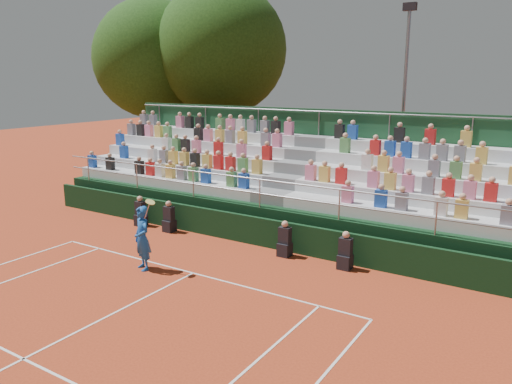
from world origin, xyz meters
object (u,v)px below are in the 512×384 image
Objects in this scene: tennis_player at (142,238)px; tree_east at (221,50)px; tree_west at (153,59)px; floodlight_mast at (405,89)px.

tennis_player is 17.13m from tree_east.
tree_east is (-7.33, 14.16, 6.27)m from tennis_player.
tree_west is 4.51m from tree_east.
tree_west reaches higher than tennis_player.
tree_east is 11.18m from floodlight_mast.
tree_east is (4.33, 1.17, 0.48)m from tree_west.
tree_west is (-11.65, 12.99, 5.80)m from tennis_player.
tree_east is at bearing 15.10° from tree_west.
tree_west is at bearing -177.66° from floodlight_mast.
floodlight_mast is at bearing -2.83° from tree_east.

